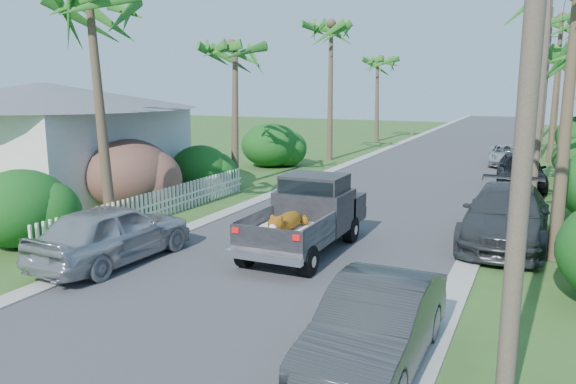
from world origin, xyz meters
The scene contains 26 objects.
ground centered at (0.00, 0.00, 0.00)m, with size 120.00×120.00×0.00m, color #395720.
road centered at (0.00, 25.00, 0.01)m, with size 8.00×100.00×0.02m, color #38383A.
curb_left centered at (-4.30, 25.00, 0.03)m, with size 0.60×100.00×0.06m, color #A5A39E.
curb_right centered at (4.30, 25.00, 0.03)m, with size 0.60×100.00×0.06m, color #A5A39E.
pickup_truck centered at (0.05, 4.21, 1.01)m, with size 1.98×5.12×2.06m.
parked_car_rn centered at (3.60, -1.62, 0.71)m, with size 1.50×4.31×1.42m, color #272A2C.
parked_car_rm centered at (5.00, 7.00, 0.81)m, with size 2.28×5.60×1.62m, color #2F3234.
parked_car_rf centered at (5.00, 16.72, 0.80)m, with size 1.88×4.68×1.59m, color black.
parked_car_rd centered at (3.97, 23.83, 0.58)m, with size 1.92×4.17×1.16m, color #B7BABF.
parked_car_ln centered at (-4.06, 0.86, 0.78)m, with size 1.85×4.60×1.57m, color #9EA1A5.
palm_l_b centered at (-6.80, 12.00, 6.15)m, with size 4.40×4.40×7.40m.
palm_l_c centered at (-6.00, 22.00, 7.91)m, with size 4.40×4.40×9.20m.
palm_l_d centered at (-6.50, 34.00, 6.44)m, with size 4.40×4.40×7.70m.
palm_r_b centered at (6.60, 15.00, 5.95)m, with size 4.40×4.40×7.20m.
palm_r_c centered at (6.20, 26.00, 8.11)m, with size 4.40×4.40×9.40m.
palm_r_d centered at (6.50, 40.00, 6.74)m, with size 4.40×4.40×8.00m.
shrub_l_a centered at (-7.50, 1.00, 1.10)m, with size 2.60×2.86×2.20m, color #164D16.
shrub_l_b centered at (-7.80, 6.00, 1.30)m, with size 3.00×3.30×2.60m, color #A41743.
shrub_l_c centered at (-7.40, 10.00, 1.00)m, with size 2.40×2.64×2.00m, color #164D16.
shrub_l_d centered at (-8.00, 18.00, 1.20)m, with size 3.20×3.52×2.40m, color #164D16.
picket_fence centered at (-6.00, 5.50, 0.50)m, with size 0.10×11.00×1.00m, color white.
house_left centered at (-13.00, 7.00, 2.12)m, with size 9.00×8.00×4.60m.
utility_pole_a centered at (5.60, -2.00, 4.60)m, with size 1.60×0.26×9.00m.
utility_pole_b centered at (5.60, 13.00, 4.60)m, with size 1.60×0.26×9.00m.
utility_pole_c centered at (5.60, 28.00, 4.60)m, with size 1.60×0.26×9.00m.
utility_pole_d centered at (5.60, 43.00, 4.60)m, with size 1.60×0.26×9.00m.
Camera 1 is at (5.84, -9.92, 4.56)m, focal length 35.00 mm.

